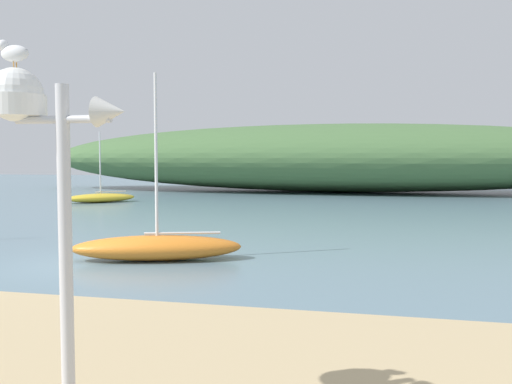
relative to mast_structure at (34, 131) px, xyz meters
The scene contains 6 objects.
ground_plane 9.47m from the mast_structure, 118.51° to the left, with size 120.00×120.00×0.00m, color slate.
distant_hill 38.42m from the mast_structure, 90.71° to the left, with size 47.31×11.94×5.15m, color #476B3D.
mast_structure is the anchor object (origin of this frame).
seagull_on_radar 0.73m from the mast_structure, behind, with size 0.36×0.13×0.25m.
sailboat_inner_mooring 9.71m from the mast_structure, 106.59° to the left, with size 4.56×2.57×4.83m.
sailboat_off_point 28.47m from the mast_structure, 117.54° to the left, with size 3.87×3.65×4.12m.
Camera 1 is at (7.37, -12.34, 2.70)m, focal length 39.07 mm.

